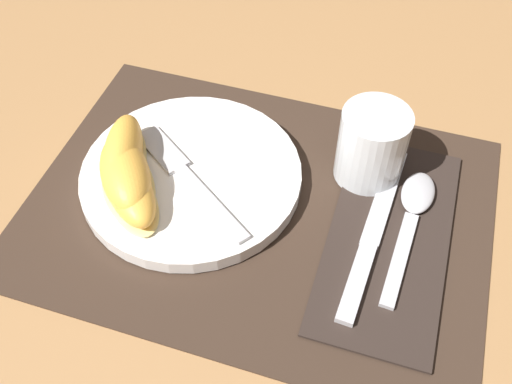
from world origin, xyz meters
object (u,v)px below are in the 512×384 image
Objects in this scene: plate at (191,176)px; spoon at (413,209)px; knife at (373,233)px; juice_glass at (371,149)px; citrus_wedge_2 at (129,190)px; citrus_wedge_1 at (126,176)px; citrus_wedge_0 at (123,156)px; fork at (184,174)px.

plate is 1.37× the size of spoon.
knife is 0.05m from spoon.
juice_glass is 0.76× the size of citrus_wedge_2.
citrus_wedge_1 is 0.02m from citrus_wedge_2.
citrus_wedge_0 reaches higher than plate.
citrus_wedge_0 is (-0.24, -0.09, -0.00)m from juice_glass.
knife is 0.20m from fork.
citrus_wedge_0 is (-0.26, -0.00, 0.03)m from knife.
citrus_wedge_2 is (-0.22, -0.12, -0.01)m from juice_glass.
knife is (0.02, -0.08, -0.03)m from juice_glass.
citrus_wedge_1 is (-0.28, -0.07, 0.03)m from spoon.
citrus_wedge_2 is (-0.24, -0.04, 0.02)m from knife.
citrus_wedge_2 reaches higher than plate.
citrus_wedge_1 is at bearing -154.39° from juice_glass.
citrus_wedge_2 is at bearing -151.00° from juice_glass.
fork is 1.38× the size of citrus_wedge_0.
plate is 0.07m from citrus_wedge_1.
juice_glass is 0.08m from spoon.
citrus_wedge_0 is 1.06× the size of citrus_wedge_2.
fork is (-0.00, -0.01, 0.01)m from plate.
citrus_wedge_1 reaches higher than knife.
citrus_wedge_1 is (0.01, -0.02, -0.00)m from citrus_wedge_0.
citrus_wedge_0 reaches higher than spoon.
knife is 0.25m from citrus_wedge_2.
citrus_wedge_1 is at bearing -141.37° from plate.
spoon reaches higher than knife.
spoon is (0.06, -0.04, -0.03)m from juice_glass.
plate is 0.01m from fork.
fork is (-0.20, 0.01, 0.01)m from knife.
spoon is 0.24m from fork.
knife is 0.27m from citrus_wedge_0.
citrus_wedge_2 is (-0.27, -0.08, 0.02)m from spoon.
citrus_wedge_2 is at bearing -57.80° from citrus_wedge_0.
citrus_wedge_0 reaches higher than fork.
citrus_wedge_1 is (-0.23, -0.11, -0.00)m from juice_glass.
plate is 1.98× the size of citrus_wedge_0.
juice_glass is 0.71× the size of citrus_wedge_0.
juice_glass is at bearing 104.87° from knife.
juice_glass is 0.71× the size of citrus_wedge_1.
citrus_wedge_2 reaches higher than spoon.
plate is at bearing 15.41° from citrus_wedge_0.
citrus_wedge_2 is at bearing -54.35° from citrus_wedge_1.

